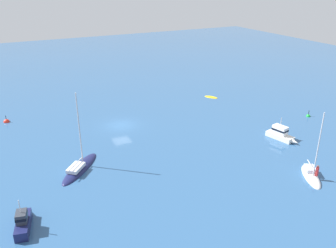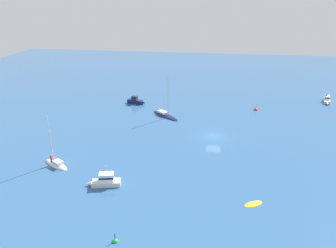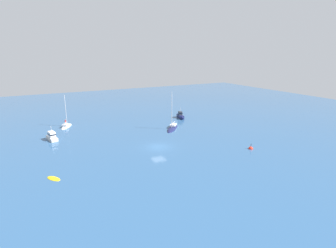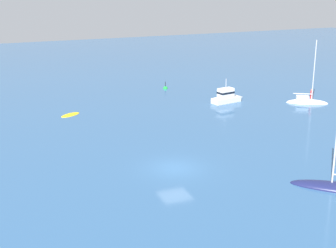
{
  "view_description": "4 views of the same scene",
  "coord_description": "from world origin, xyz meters",
  "views": [
    {
      "loc": [
        45.56,
        -15.22,
        20.15
      ],
      "look_at": [
        8.86,
        3.25,
        2.9
      ],
      "focal_mm": 37.82,
      "sensor_mm": 36.0,
      "label": 1
    },
    {
      "loc": [
        0.78,
        51.31,
        23.66
      ],
      "look_at": [
        8.4,
        -1.28,
        1.3
      ],
      "focal_mm": 33.76,
      "sensor_mm": 36.0,
      "label": 2
    },
    {
      "loc": [
        -43.15,
        20.45,
        17.44
      ],
      "look_at": [
        8.47,
        -6.49,
        1.69
      ],
      "focal_mm": 28.57,
      "sensor_mm": 36.0,
      "label": 3
    },
    {
      "loc": [
        -14.52,
        -35.33,
        15.44
      ],
      "look_at": [
        2.75,
        8.5,
        1.04
      ],
      "focal_mm": 53.68,
      "sensor_mm": 36.0,
      "label": 4
    }
  ],
  "objects": [
    {
      "name": "dinghy",
      "position": [
        -4.92,
        18.87,
        0.0
      ],
      "size": [
        2.7,
        2.21,
        0.31
      ],
      "rotation": [
        0.0,
        0.0,
        0.55
      ],
      "color": "yellow",
      "rests_on": "ground"
    },
    {
      "name": "channel_buoy",
      "position": [
        9.73,
        27.21,
        0.01
      ],
      "size": [
        0.63,
        0.63,
        1.3
      ],
      "color": "green",
      "rests_on": "ground"
    },
    {
      "name": "sloop_1",
      "position": [
        22.93,
        13.54,
        0.13
      ],
      "size": [
        5.01,
        3.73,
        8.18
      ],
      "rotation": [
        0.0,
        0.0,
        5.75
      ],
      "color": "white",
      "rests_on": "ground"
    },
    {
      "name": "motor_cruiser",
      "position": [
        14.02,
        17.49,
        0.72
      ],
      "size": [
        4.7,
        2.11,
        2.96
      ],
      "rotation": [
        0.0,
        0.0,
        0.22
      ],
      "color": "silver",
      "rests_on": "ground"
    },
    {
      "name": "motor_cruiser_1",
      "position": [
        17.76,
        -15.2,
        0.66
      ],
      "size": [
        4.47,
        1.89,
        3.0
      ],
      "rotation": [
        0.0,
        0.0,
        2.93
      ],
      "color": "#191E4C",
      "rests_on": "ground"
    },
    {
      "name": "powerboat",
      "position": [
        -25.68,
        -22.71,
        0.57
      ],
      "size": [
        2.21,
        4.9,
        2.34
      ],
      "rotation": [
        0.0,
        0.0,
        1.33
      ],
      "color": "silver",
      "rests_on": "ground"
    },
    {
      "name": "ground_plane",
      "position": [
        0.0,
        0.0,
        0.0
      ],
      "size": [
        164.13,
        164.13,
        0.0
      ],
      "primitive_type": "plane",
      "color": "#2D5684"
    },
    {
      "name": "sloop",
      "position": [
        9.97,
        -8.46,
        0.11
      ],
      "size": [
        6.88,
        6.27,
        9.2
      ],
      "rotation": [
        0.0,
        0.0,
        2.43
      ],
      "color": "#191E4C",
      "rests_on": "ground"
    },
    {
      "name": "mooring_buoy",
      "position": [
        -8.84,
        -14.83,
        0.0
      ],
      "size": [
        0.89,
        0.89,
        1.46
      ],
      "color": "red",
      "rests_on": "ground"
    }
  ]
}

